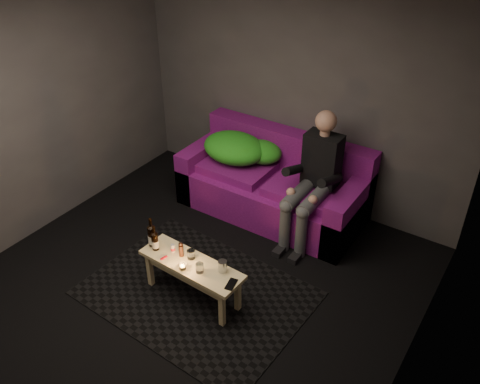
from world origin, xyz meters
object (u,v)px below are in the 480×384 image
object	(u,v)px
coffee_table	(192,269)
steel_cup	(223,266)
beer_bottle_b	(155,241)
beer_bottle_a	(152,236)
sofa	(274,186)
person	(314,177)

from	to	relation	value
coffee_table	steel_cup	bearing A→B (deg)	13.12
steel_cup	beer_bottle_b	bearing A→B (deg)	-172.16
coffee_table	beer_bottle_a	bearing A→B (deg)	179.75
sofa	person	distance (m)	0.70
sofa	steel_cup	bearing A→B (deg)	-76.06
sofa	beer_bottle_a	distance (m)	1.72
sofa	steel_cup	world-z (taller)	sofa
person	beer_bottle_a	distance (m)	1.77
coffee_table	beer_bottle_b	bearing A→B (deg)	-176.20
beer_bottle_a	steel_cup	size ratio (longest dim) A/B	2.77
sofa	coffee_table	size ratio (longest dim) A/B	2.02
person	beer_bottle_b	distance (m)	1.76
person	steel_cup	world-z (taller)	person
beer_bottle_a	steel_cup	bearing A→B (deg)	5.08
beer_bottle_a	steel_cup	distance (m)	0.76
coffee_table	steel_cup	world-z (taller)	steel_cup
steel_cup	coffee_table	bearing A→B (deg)	-166.88
sofa	beer_bottle_b	bearing A→B (deg)	-100.10
sofa	steel_cup	size ratio (longest dim) A/B	18.82
beer_bottle_a	beer_bottle_b	xyz separation A→B (m)	(0.06, -0.03, -0.02)
coffee_table	person	bearing A→B (deg)	72.98
person	beer_bottle_a	xyz separation A→B (m)	(-0.92, -1.49, -0.19)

